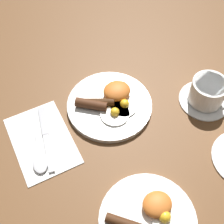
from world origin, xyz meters
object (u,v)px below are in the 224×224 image
Objects in this scene: breakfast_plate_near at (110,103)px; spoon at (39,157)px; teacup_near at (208,93)px; breakfast_plate_far at (149,219)px; knife at (45,134)px.

breakfast_plate_near is 0.24m from spoon.
teacup_near is (-0.26, 0.08, 0.02)m from breakfast_plate_near.
teacup_near is at bearing 97.73° from spoon.
knife is (0.16, -0.30, -0.01)m from breakfast_plate_far.
spoon is (0.23, 0.09, -0.01)m from breakfast_plate_near.
breakfast_plate_far is (0.04, 0.33, -0.00)m from breakfast_plate_near.
breakfast_plate_near is at bearing -18.11° from teacup_near.
knife is at bearing -7.54° from teacup_near.
spoon is at bearing 20.69° from breakfast_plate_near.
breakfast_plate_near is at bearing 118.28° from spoon.
teacup_near reaches higher than breakfast_plate_far.
teacup_near reaches higher than spoon.
teacup_near is at bearing 89.35° from knife.
spoon is (0.03, 0.06, 0.00)m from knife.
teacup_near is 0.46m from knife.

